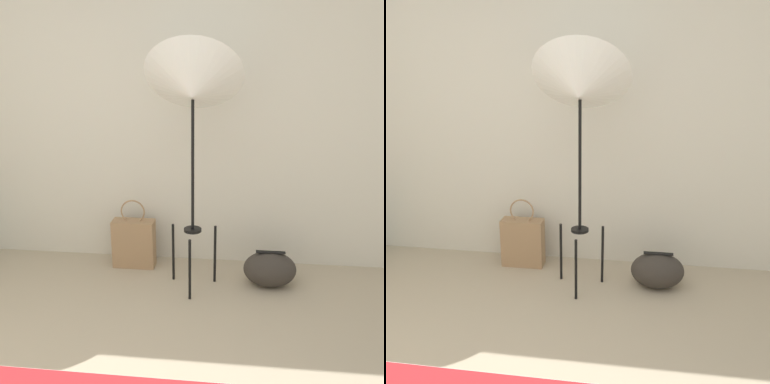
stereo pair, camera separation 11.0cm
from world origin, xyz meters
TOP-DOWN VIEW (x-y plane):
  - wall_back at (0.00, 2.23)m, footprint 8.00×0.05m
  - photo_umbrella at (0.34, 1.72)m, footprint 0.68×0.62m
  - tote_bag at (-0.18, 2.02)m, footprint 0.34×0.14m
  - duffel_bag at (0.92, 1.80)m, footprint 0.40×0.27m

SIDE VIEW (x-z plane):
  - duffel_bag at x=0.92m, z-range 0.00..0.28m
  - tote_bag at x=-0.18m, z-range -0.08..0.49m
  - wall_back at x=0.00m, z-range 0.00..2.60m
  - photo_umbrella at x=0.34m, z-range 0.57..2.37m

